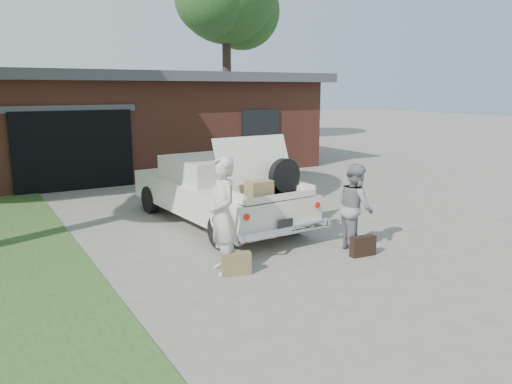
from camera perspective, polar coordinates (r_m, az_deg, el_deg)
ground at (r=8.08m, az=2.18°, el=-8.42°), size 90.00×90.00×0.00m
house at (r=18.59m, az=-14.64°, el=7.94°), size 12.80×7.80×3.30m
sedan at (r=10.45m, az=-4.49°, el=0.22°), size 2.16×4.89×1.92m
woman_left at (r=7.58m, az=-3.83°, el=-2.65°), size 0.50×0.70×1.80m
woman_right at (r=8.82m, az=11.26°, el=-1.71°), size 0.77×0.88×1.53m
suitcase_left at (r=7.65m, az=-2.29°, el=-8.19°), size 0.47×0.25×0.35m
suitcase_right at (r=8.66m, az=12.12°, el=-6.05°), size 0.46×0.19×0.35m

